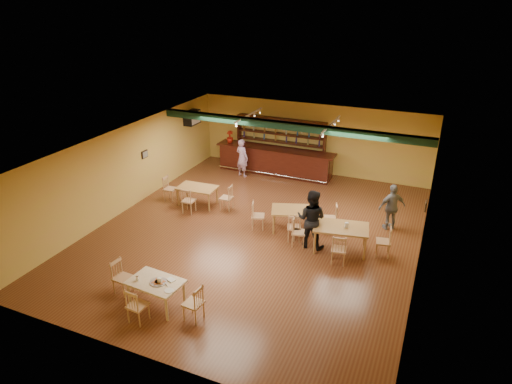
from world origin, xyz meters
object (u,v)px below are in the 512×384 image
at_px(dining_table_d, 340,238).
at_px(patron_right_a, 311,219).
at_px(bar_counter, 275,161).
at_px(dining_table_b, 294,219).
at_px(patron_bar, 242,158).
at_px(dining_table_a, 198,196).
at_px(near_table, 157,293).

xyz_separation_m(dining_table_d, patron_right_a, (-0.90, -0.12, 0.53)).
xyz_separation_m(bar_counter, dining_table_b, (2.40, -4.48, -0.20)).
height_order(bar_counter, patron_right_a, patron_right_a).
bearing_deg(bar_counter, patron_bar, -144.90).
bearing_deg(bar_counter, patron_right_a, -58.76).
distance_m(dining_table_b, patron_right_a, 1.26).
xyz_separation_m(bar_counter, dining_table_d, (4.10, -5.17, -0.16)).
relative_size(bar_counter, dining_table_a, 3.68).
relative_size(dining_table_b, near_table, 1.11).
height_order(dining_table_b, near_table, dining_table_b).
xyz_separation_m(patron_bar, patron_right_a, (4.38, -4.46, 0.12)).
relative_size(dining_table_a, patron_bar, 0.86).
height_order(bar_counter, dining_table_b, bar_counter).
distance_m(near_table, patron_bar, 8.92).
bearing_deg(dining_table_b, patron_bar, 115.45).
xyz_separation_m(dining_table_b, dining_table_d, (1.70, -0.68, 0.03)).
bearing_deg(dining_table_b, patron_right_a, -63.93).
distance_m(dining_table_d, near_table, 5.66).
height_order(dining_table_b, dining_table_d, dining_table_d).
relative_size(dining_table_d, patron_bar, 0.99).
xyz_separation_m(dining_table_a, patron_bar, (0.30, 3.24, 0.46)).
relative_size(dining_table_d, near_table, 1.22).
bearing_deg(patron_bar, dining_table_a, 101.88).
xyz_separation_m(dining_table_b, patron_right_a, (0.80, -0.80, 0.56)).
distance_m(dining_table_a, near_table, 5.86).
distance_m(near_table, patron_right_a, 5.08).
bearing_deg(patron_bar, dining_table_b, 151.55).
height_order(near_table, patron_bar, patron_bar).
distance_m(dining_table_d, patron_bar, 6.84).
bearing_deg(dining_table_b, near_table, -128.99).
xyz_separation_m(dining_table_a, near_table, (2.02, -5.50, 0.00)).
bearing_deg(dining_table_d, dining_table_b, 147.98).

